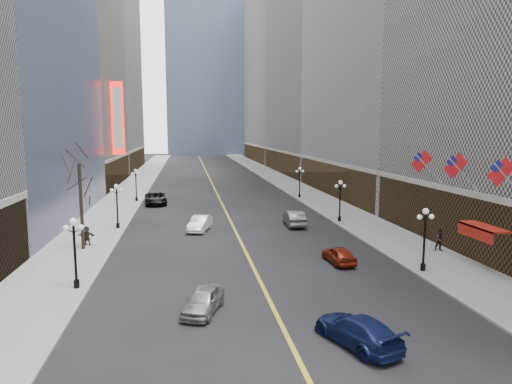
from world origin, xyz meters
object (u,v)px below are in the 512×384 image
object	(u,v)px
car_nb_near	(203,300)
streetlamp_west_1	(75,246)
car_nb_mid	(200,223)
streetlamp_west_2	(117,201)
streetlamp_west_3	(136,182)
car_sb_near	(357,330)
car_sb_mid	(339,255)
streetlamp_east_2	(340,196)
streetlamp_east_3	(300,179)
car_sb_far	(294,218)
streetlamp_east_1	(425,233)
car_nb_far	(156,198)

from	to	relation	value
car_nb_near	streetlamp_west_1	bearing A→B (deg)	168.60
streetlamp_west_1	car_nb_mid	world-z (taller)	streetlamp_west_1
streetlamp_west_2	streetlamp_west_3	bearing A→B (deg)	90.00
streetlamp_west_2	streetlamp_west_3	distance (m)	18.00
streetlamp_west_1	car_sb_near	distance (m)	17.96
car_nb_mid	car_sb_mid	size ratio (longest dim) A/B	1.16
car_sb_near	streetlamp_west_2	bearing A→B (deg)	-82.20
streetlamp_east_2	streetlamp_west_1	xyz separation A→B (m)	(-23.60, -18.00, 0.00)
car_nb_near	streetlamp_west_2	bearing A→B (deg)	129.06
streetlamp_east_3	car_sb_far	bearing A→B (deg)	-105.75
streetlamp_east_1	streetlamp_east_2	xyz separation A→B (m)	(0.00, 18.00, 0.00)
streetlamp_west_3	streetlamp_west_1	bearing A→B (deg)	-90.00
streetlamp_east_2	car_sb_near	bearing A→B (deg)	-107.39
streetlamp_west_1	car_nb_far	world-z (taller)	streetlamp_west_1
streetlamp_east_1	car_sb_far	bearing A→B (deg)	107.42
car_nb_far	streetlamp_east_3	bearing A→B (deg)	0.34
car_nb_near	car_sb_near	size ratio (longest dim) A/B	0.82
streetlamp_west_3	car_nb_mid	xyz separation A→B (m)	(8.29, -19.85, -2.15)
streetlamp_east_1	streetlamp_east_2	bearing A→B (deg)	90.00
streetlamp_west_1	streetlamp_west_2	world-z (taller)	same
streetlamp_west_1	streetlamp_west_2	distance (m)	18.00
streetlamp_east_3	streetlamp_west_2	xyz separation A→B (m)	(-23.60, -18.00, 0.00)
car_nb_far	car_sb_mid	distance (m)	34.20
car_sb_near	streetlamp_east_3	bearing A→B (deg)	-121.13
streetlamp_east_2	car_nb_mid	distance (m)	15.57
car_nb_mid	streetlamp_west_1	bearing A→B (deg)	-100.47
car_nb_near	car_nb_far	xyz separation A→B (m)	(-5.04, 38.36, 0.15)
car_nb_mid	car_sb_near	size ratio (longest dim) A/B	0.92
streetlamp_west_2	streetlamp_west_3	xyz separation A→B (m)	(0.00, 18.00, 0.00)
car_nb_far	car_sb_near	size ratio (longest dim) A/B	1.22
streetlamp_east_1	streetlamp_west_2	xyz separation A→B (m)	(-23.60, 18.00, 0.00)
streetlamp_east_3	streetlamp_west_1	bearing A→B (deg)	-123.25
car_nb_mid	car_sb_mid	xyz separation A→B (m)	(10.12, -13.01, -0.08)
car_nb_near	car_nb_far	bearing A→B (deg)	117.57
streetlamp_east_2	car_nb_near	xyz separation A→B (m)	(-15.76, -22.80, -2.21)
streetlamp_east_2	car_sb_far	world-z (taller)	streetlamp_east_2
car_nb_far	streetlamp_west_3	bearing A→B (deg)	132.54
streetlamp_east_1	streetlamp_west_3	bearing A→B (deg)	123.25
streetlamp_east_2	streetlamp_west_3	distance (m)	29.68
streetlamp_east_1	car_nb_mid	size ratio (longest dim) A/B	1.00
streetlamp_west_1	streetlamp_east_3	bearing A→B (deg)	56.75
streetlamp_east_3	car_sb_near	distance (m)	46.68
streetlamp_east_3	car_nb_far	bearing A→B (deg)	-173.30
car_sb_near	car_sb_mid	bearing A→B (deg)	-125.60
streetlamp_west_3	car_nb_near	xyz separation A→B (m)	(7.84, -40.80, -2.21)
streetlamp_east_1	streetlamp_west_1	distance (m)	23.60
car_nb_mid	car_sb_near	world-z (taller)	car_nb_mid
streetlamp_east_1	car_nb_mid	xyz separation A→B (m)	(-15.31, 16.15, -2.15)
streetlamp_west_3	car_sb_far	size ratio (longest dim) A/B	0.90
car_nb_near	car_sb_far	world-z (taller)	car_sb_far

